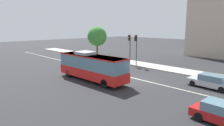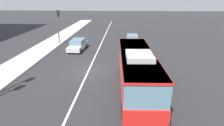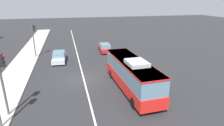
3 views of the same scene
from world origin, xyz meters
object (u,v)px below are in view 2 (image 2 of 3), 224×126
(sedan_silver, at_px, (78,45))
(transit_bus, at_px, (137,69))
(sedan_red, at_px, (132,39))
(traffic_light_near_corner, at_px, (58,21))

(sedan_silver, bearing_deg, transit_bus, 36.06)
(sedan_red, distance_m, traffic_light_near_corner, 11.73)
(traffic_light_near_corner, bearing_deg, sedan_silver, -46.67)
(sedan_red, height_order, traffic_light_near_corner, traffic_light_near_corner)
(transit_bus, bearing_deg, traffic_light_near_corner, 34.83)
(transit_bus, xyz_separation_m, traffic_light_near_corner, (14.45, 10.96, 1.75))
(traffic_light_near_corner, bearing_deg, transit_bus, -57.77)
(sedan_red, bearing_deg, transit_bus, -179.39)
(transit_bus, distance_m, sedan_red, 15.05)
(transit_bus, distance_m, sedan_silver, 13.51)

